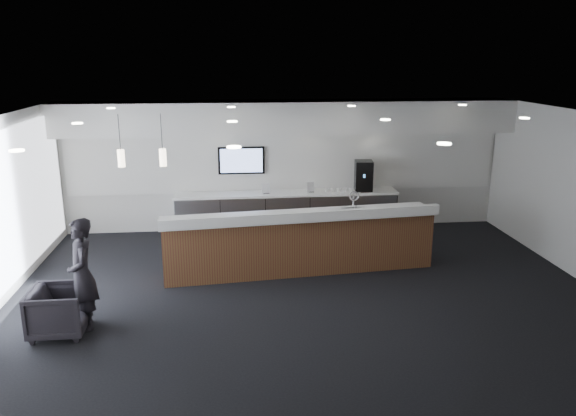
{
  "coord_description": "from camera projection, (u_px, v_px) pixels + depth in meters",
  "views": [
    {
      "loc": [
        -1.24,
        -8.67,
        3.94
      ],
      "look_at": [
        -0.21,
        1.3,
        1.22
      ],
      "focal_mm": 35.0,
      "sensor_mm": 36.0,
      "label": 1
    }
  ],
  "objects": [
    {
      "name": "info_sign_right",
      "position": [
        311.0,
        187.0,
        12.69
      ],
      "size": [
        0.17,
        0.07,
        0.23
      ],
      "primitive_type": "cube",
      "rotation": [
        0.0,
        0.0,
        0.27
      ],
      "color": "silver",
      "rests_on": "back_credenza"
    },
    {
      "name": "alcove_panel",
      "position": [
        285.0,
        161.0,
        12.87
      ],
      "size": [
        9.8,
        0.06,
        1.4
      ],
      "primitive_type": "cube",
      "color": "silver",
      "rests_on": "back_wall"
    },
    {
      "name": "wall_tv",
      "position": [
        241.0,
        160.0,
        12.7
      ],
      "size": [
        1.05,
        0.08,
        0.62
      ],
      "color": "black",
      "rests_on": "back_wall"
    },
    {
      "name": "cup_7",
      "position": [
        327.0,
        190.0,
        12.72
      ],
      "size": [
        0.1,
        0.1,
        0.08
      ],
      "primitive_type": "imported",
      "rotation": [
        0.0,
        0.0,
        4.52
      ],
      "color": "white",
      "rests_on": "back_credenza"
    },
    {
      "name": "cup_3",
      "position": [
        351.0,
        190.0,
        12.78
      ],
      "size": [
        0.11,
        0.11,
        0.08
      ],
      "primitive_type": "imported",
      "rotation": [
        0.0,
        0.0,
        1.94
      ],
      "color": "white",
      "rests_on": "back_credenza"
    },
    {
      "name": "ceiling_can_lights",
      "position": [
        310.0,
        121.0,
        8.7
      ],
      "size": [
        7.0,
        5.0,
        0.02
      ],
      "primitive_type": null,
      "color": "white",
      "rests_on": "ceiling"
    },
    {
      "name": "cup_0",
      "position": [
        369.0,
        189.0,
        12.82
      ],
      "size": [
        0.09,
        0.09,
        0.08
      ],
      "primitive_type": "imported",
      "color": "white",
      "rests_on": "back_credenza"
    },
    {
      "name": "lounge_guest",
      "position": [
        82.0,
        274.0,
        8.23
      ],
      "size": [
        0.59,
        0.72,
        1.69
      ],
      "primitive_type": "imported",
      "rotation": [
        0.0,
        0.0,
        -1.23
      ],
      "color": "black",
      "rests_on": "ground"
    },
    {
      "name": "back_credenza",
      "position": [
        286.0,
        212.0,
        12.85
      ],
      "size": [
        5.06,
        0.66,
        0.95
      ],
      "color": "gray",
      "rests_on": "ground"
    },
    {
      "name": "cup_1",
      "position": [
        363.0,
        189.0,
        12.81
      ],
      "size": [
        0.12,
        0.12,
        0.08
      ],
      "primitive_type": "imported",
      "rotation": [
        0.0,
        0.0,
        0.65
      ],
      "color": "white",
      "rests_on": "back_credenza"
    },
    {
      "name": "soffit_bulkhead",
      "position": [
        287.0,
        117.0,
        12.19
      ],
      "size": [
        10.0,
        0.9,
        0.7
      ],
      "primitive_type": "cube",
      "color": "silver",
      "rests_on": "back_wall"
    },
    {
      "name": "pendant_right",
      "position": [
        119.0,
        161.0,
        9.35
      ],
      "size": [
        0.12,
        0.12,
        0.3
      ],
      "primitive_type": "cylinder",
      "color": "#FFE8C6",
      "rests_on": "ceiling"
    },
    {
      "name": "cup_2",
      "position": [
        357.0,
        189.0,
        12.79
      ],
      "size": [
        0.11,
        0.11,
        0.08
      ],
      "primitive_type": "imported",
      "rotation": [
        0.0,
        0.0,
        1.29
      ],
      "color": "white",
      "rests_on": "back_credenza"
    },
    {
      "name": "cup_5",
      "position": [
        339.0,
        190.0,
        12.75
      ],
      "size": [
        0.1,
        0.1,
        0.08
      ],
      "primitive_type": "imported",
      "rotation": [
        0.0,
        0.0,
        3.23
      ],
      "color": "white",
      "rests_on": "back_credenza"
    },
    {
      "name": "back_wall",
      "position": [
        285.0,
        165.0,
        12.92
      ],
      "size": [
        10.0,
        0.02,
        3.0
      ],
      "primitive_type": "cube",
      "color": "silver",
      "rests_on": "ground"
    },
    {
      "name": "coffee_machine",
      "position": [
        364.0,
        176.0,
        12.83
      ],
      "size": [
        0.44,
        0.54,
        0.68
      ],
      "rotation": [
        0.0,
        0.0,
        -0.12
      ],
      "color": "black",
      "rests_on": "back_credenza"
    },
    {
      "name": "service_counter",
      "position": [
        300.0,
        242.0,
        10.5
      ],
      "size": [
        5.18,
        1.36,
        1.49
      ],
      "rotation": [
        0.0,
        0.0,
        0.1
      ],
      "color": "#5B2C1E",
      "rests_on": "ground"
    },
    {
      "name": "cup_4",
      "position": [
        345.0,
        190.0,
        12.77
      ],
      "size": [
        0.12,
        0.12,
        0.08
      ],
      "primitive_type": "imported",
      "rotation": [
        0.0,
        0.0,
        2.58
      ],
      "color": "white",
      "rests_on": "back_credenza"
    },
    {
      "name": "cup_6",
      "position": [
        333.0,
        190.0,
        12.74
      ],
      "size": [
        0.12,
        0.12,
        0.08
      ],
      "primitive_type": "imported",
      "rotation": [
        0.0,
        0.0,
        3.87
      ],
      "color": "white",
      "rests_on": "back_credenza"
    },
    {
      "name": "armchair",
      "position": [
        59.0,
        311.0,
        8.15
      ],
      "size": [
        0.8,
        0.78,
        0.72
      ],
      "primitive_type": "imported",
      "rotation": [
        0.0,
        0.0,
        1.58
      ],
      "color": "black",
      "rests_on": "ground"
    },
    {
      "name": "ceiling",
      "position": [
        310.0,
        119.0,
        8.69
      ],
      "size": [
        10.0,
        8.0,
        0.02
      ],
      "primitive_type": "cube",
      "color": "black",
      "rests_on": "back_wall"
    },
    {
      "name": "ground",
      "position": [
        308.0,
        297.0,
        9.48
      ],
      "size": [
        10.0,
        10.0,
        0.0
      ],
      "primitive_type": "plane",
      "color": "black",
      "rests_on": "ground"
    },
    {
      "name": "pendant_left",
      "position": [
        161.0,
        160.0,
        9.42
      ],
      "size": [
        0.12,
        0.12,
        0.3
      ],
      "primitive_type": "cylinder",
      "color": "#FFE8C6",
      "rests_on": "ceiling"
    },
    {
      "name": "info_sign_left",
      "position": [
        266.0,
        188.0,
        12.57
      ],
      "size": [
        0.17,
        0.04,
        0.23
      ],
      "primitive_type": "cube",
      "rotation": [
        0.0,
        0.0,
        0.15
      ],
      "color": "silver",
      "rests_on": "back_credenza"
    }
  ]
}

